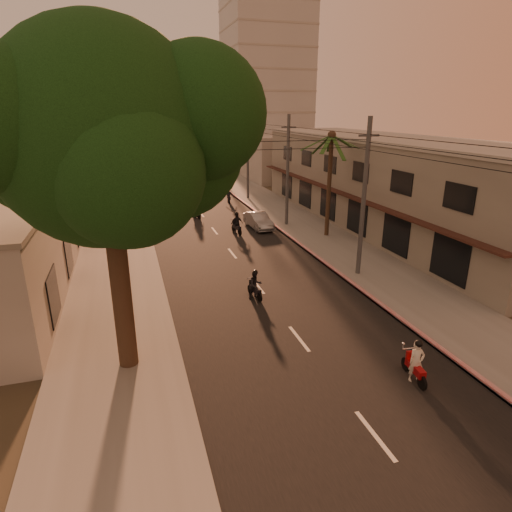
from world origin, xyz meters
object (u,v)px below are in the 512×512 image
Objects in this scene: palm_tree at (331,141)px; scooter_mid_b at (237,224)px; scooter_red at (416,363)px; parked_car at (258,221)px; broadleaf_tree at (117,136)px; scooter_far_b at (229,195)px; scooter_mid_a at (255,285)px; scooter_far_a at (197,209)px.

scooter_mid_b is (-6.45, 2.75, -6.35)m from palm_tree.
scooter_red is 0.42× the size of parked_car.
broadleaf_tree is 6.71× the size of scooter_far_b.
scooter_far_b is at bearing 106.29° from palm_tree.
broadleaf_tree is 20.18m from palm_tree.
parked_car is at bearing 138.51° from palm_tree.
palm_tree reaches higher than scooter_red.
broadleaf_tree is at bearing -124.10° from parked_car.
scooter_far_b is 10.82m from parked_car.
parked_car is at bearing 95.35° from scooter_red.
scooter_red is 0.94× the size of scooter_far_b.
palm_tree is (14.61, 13.86, -1.33)m from broadleaf_tree.
scooter_mid_a is at bearing -111.72° from parked_car.
palm_tree is 4.57× the size of scooter_mid_b.
scooter_mid_b is at bearing 101.09° from scooter_red.
broadleaf_tree reaches higher than scooter_far_a.
scooter_red is 9.19m from scooter_mid_a.
broadleaf_tree is at bearing -115.96° from scooter_far_a.
broadleaf_tree is 10.78m from scooter_mid_a.
parked_car is at bearing -61.11° from scooter_far_a.
palm_tree is at bearing -66.44° from scooter_far_b.
scooter_mid_a is (-3.45, 8.52, -0.02)m from scooter_red.
palm_tree is 4.86× the size of scooter_red.
palm_tree is 5.14× the size of scooter_mid_a.
parked_car is (10.27, 17.69, -7.83)m from broadleaf_tree.
scooter_far_a is at bearing 80.86° from scooter_mid_a.
scooter_mid_b is (8.16, 16.60, -7.68)m from broadleaf_tree.
parked_car is (4.25, 13.26, -0.06)m from scooter_mid_a.
scooter_mid_b is 0.94× the size of scooter_far_a.
scooter_mid_b reaches higher than scooter_mid_a.
scooter_far_b is at bearing 70.61° from scooter_mid_a.
scooter_red is 32.61m from scooter_far_b.
scooter_mid_b reaches higher than parked_car.
scooter_far_b is at bearing 70.23° from scooter_mid_b.
scooter_mid_a is 0.89× the size of scooter_mid_b.
scooter_red is 0.88× the size of scooter_far_a.
scooter_far_b reaches higher than scooter_mid_b.
scooter_mid_a is 0.88× the size of scooter_far_b.
scooter_red is 27.09m from scooter_far_a.
broadleaf_tree is 24.75m from scooter_far_a.
broadleaf_tree is 31.28m from scooter_far_b.
scooter_mid_a is at bearing 119.49° from scooter_red.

